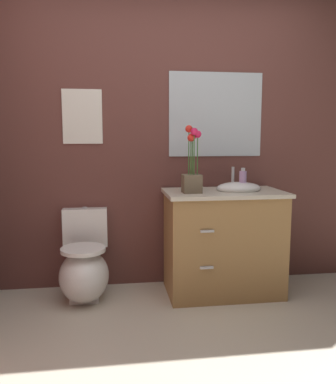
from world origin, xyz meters
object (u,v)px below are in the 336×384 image
at_px(vanity_cabinet, 223,241).
at_px(wall_mirror, 216,115).
at_px(flower_vase, 192,171).
at_px(toilet, 84,268).
at_px(wall_poster, 82,117).
at_px(soap_bottle, 243,180).

xyz_separation_m(vanity_cabinet, wall_mirror, (-0.00, 0.29, 1.02)).
distance_m(vanity_cabinet, flower_vase, 0.64).
distance_m(toilet, wall_poster, 1.21).
height_order(flower_vase, wall_poster, wall_poster).
xyz_separation_m(soap_bottle, wall_poster, (-1.25, 0.31, 0.50)).
height_order(vanity_cabinet, wall_mirror, wall_mirror).
height_order(toilet, vanity_cabinet, vanity_cabinet).
bearing_deg(wall_poster, wall_mirror, 0.00).
distance_m(toilet, soap_bottle, 1.43).
bearing_deg(soap_bottle, toilet, 178.06).
distance_m(wall_poster, wall_mirror, 1.11).
xyz_separation_m(flower_vase, wall_mirror, (0.27, 0.36, 0.45)).
relative_size(toilet, vanity_cabinet, 0.68).
bearing_deg(flower_vase, wall_poster, 156.66).
distance_m(soap_bottle, wall_poster, 1.39).
bearing_deg(flower_vase, wall_mirror, 52.62).
bearing_deg(soap_bottle, flower_vase, -173.35).
relative_size(flower_vase, wall_poster, 1.18).
xyz_separation_m(toilet, wall_poster, (0.00, 0.27, 1.18)).
height_order(soap_bottle, wall_mirror, wall_mirror).
bearing_deg(wall_mirror, flower_vase, -127.38).
height_order(soap_bottle, wall_poster, wall_poster).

